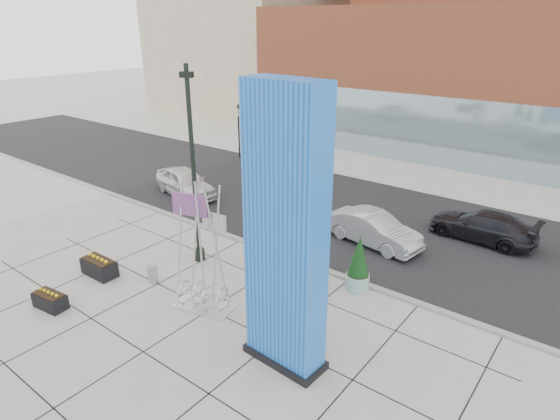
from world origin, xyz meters
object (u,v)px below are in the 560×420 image
Objects in this scene: blue_pylon at (285,241)px; lamp_post at (195,187)px; car_silver_mid at (374,229)px; public_art_sculpture at (202,276)px; concrete_bollard at (152,273)px; car_white_west at (185,182)px; overhead_street_sign at (268,172)px.

lamp_post is at bearing 160.06° from blue_pylon.
blue_pylon is at bearing -161.21° from car_silver_mid.
public_art_sculpture is at bearing 172.39° from car_silver_mid.
car_white_west is (-6.63, 7.73, 0.45)m from concrete_bollard.
lamp_post reaches higher than overhead_street_sign.
blue_pylon reaches higher than car_white_west.
blue_pylon is 1.70× the size of public_art_sculpture.
car_silver_mid is at bearing 48.62° from lamp_post.
overhead_street_sign is at bearing 147.98° from car_silver_mid.
car_white_west is at bearing 142.14° from lamp_post.
blue_pylon is 16.36m from car_white_west.
concrete_bollard is 10.23m from car_silver_mid.
blue_pylon is at bearing -60.15° from overhead_street_sign.
lamp_post is 3.95m from concrete_bollard.
concrete_bollard is at bearing -127.72° from overhead_street_sign.
lamp_post is 3.16m from overhead_street_sign.
car_white_west is at bearing 152.26° from blue_pylon.
lamp_post is at bearing -145.43° from overhead_street_sign.
overhead_street_sign is (2.21, 4.80, 3.54)m from concrete_bollard.
overhead_street_sign is 9.81m from car_white_west.
blue_pylon reaches higher than lamp_post.
concrete_bollard is (-7.12, 0.50, -3.78)m from blue_pylon.
public_art_sculpture is 3.13m from concrete_bollard.
blue_pylon reaches higher than car_silver_mid.
concrete_bollard is 10.19m from car_white_west.
overhead_street_sign is (-0.77, 4.80, 2.60)m from public_art_sculpture.
public_art_sculpture is at bearing -40.92° from lamp_post.
overhead_street_sign is 0.94× the size of car_white_west.
lamp_post is 1.72× the size of car_white_west.
lamp_post is at bearing -114.14° from car_white_west.
car_white_west reaches higher than concrete_bollard.
lamp_post is at bearing 87.64° from concrete_bollard.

